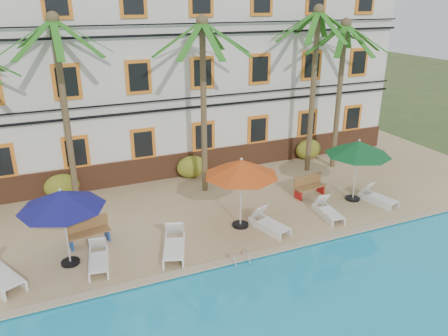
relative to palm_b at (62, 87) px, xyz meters
name	(u,v)px	position (x,y,z in m)	size (l,w,h in m)	color
ground	(233,251)	(4.77, -5.79, -5.27)	(100.00, 100.00, 0.00)	#384C23
pool_deck	(188,194)	(4.77, -0.79, -5.14)	(30.00, 12.00, 0.25)	tan
pool_coping	(244,257)	(4.77, -6.69, -4.99)	(30.00, 0.35, 0.06)	tan
hotel_building	(154,63)	(4.77, 4.19, 0.10)	(25.40, 6.44, 10.22)	silver
palm_b	(62,87)	(0.00, 0.00, 0.00)	(4.25, 4.25, 7.81)	brown
palm_c	(203,83)	(5.54, -0.90, -0.09)	(4.25, 4.25, 7.65)	brown
palm_d	(315,69)	(11.26, -0.60, 0.11)	(4.25, 4.25, 8.01)	brown
palm_e	(341,75)	(12.78, -0.67, -0.24)	(4.25, 4.25, 7.39)	brown
shrub_left	(62,186)	(-0.53, 0.81, -4.47)	(1.50, 0.90, 1.10)	#33631C
shrub_mid	(192,167)	(5.50, 0.81, -4.47)	(1.50, 0.90, 1.10)	#33631C
shrub_right	(308,149)	(12.22, 0.81, -4.47)	(1.50, 0.90, 1.10)	#33631C
umbrella_blue	(61,200)	(-0.69, -4.70, -2.68)	(2.74, 2.74, 2.74)	black
umbrella_red	(241,168)	(5.61, -4.60, -2.61)	(2.82, 2.82, 2.82)	black
umbrella_green	(359,148)	(11.15, -4.37, -2.65)	(2.77, 2.77, 2.77)	black
lounger_b	(98,258)	(0.17, -5.19, -4.75)	(0.86, 1.81, 0.82)	white
lounger_c	(174,245)	(2.69, -5.43, -4.72)	(1.32, 2.10, 0.94)	white
lounger_d	(269,223)	(6.48, -5.27, -4.75)	(1.07, 1.83, 0.82)	white
lounger_e	(328,211)	(9.17, -5.28, -4.77)	(0.75, 1.71, 0.78)	white
lounger_f	(377,197)	(11.91, -5.04, -4.76)	(0.97, 1.76, 0.79)	white
bench_left	(88,231)	(0.05, -3.58, -4.55)	(1.56, 0.72, 0.93)	olive
bench_right	(309,186)	(9.59, -3.24, -4.55)	(1.55, 0.67, 0.93)	olive
pool_ladder	(239,261)	(4.52, -6.79, -5.02)	(0.54, 0.74, 0.74)	silver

